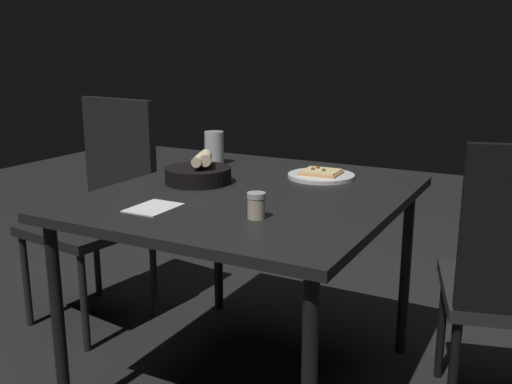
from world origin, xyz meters
TOP-DOWN VIEW (x-y plane):
  - ground at (0.00, 0.00)m, footprint 8.00×8.00m
  - dining_table at (0.00, 0.00)m, footprint 1.07×0.97m
  - pizza_plate at (-0.33, 0.12)m, footprint 0.25×0.25m
  - bread_basket at (-0.04, -0.23)m, footprint 0.24×0.24m
  - beer_glass at (-0.36, -0.37)m, footprint 0.08×0.08m
  - pepper_shaker at (0.25, 0.16)m, footprint 0.05×0.05m
  - napkin at (0.30, -0.16)m, footprint 0.16×0.12m
  - chair_far at (-0.20, -0.84)m, footprint 0.49×0.49m

SIDE VIEW (x-z plane):
  - ground at x=0.00m, z-range 0.00..0.00m
  - chair_far at x=-0.20m, z-range 0.06..1.02m
  - dining_table at x=0.00m, z-range 0.29..1.00m
  - napkin at x=0.30m, z-range 0.71..0.71m
  - pizza_plate at x=-0.33m, z-range 0.70..0.74m
  - pepper_shaker at x=0.25m, z-range 0.70..0.78m
  - bread_basket at x=-0.04m, z-range 0.68..0.80m
  - beer_glass at x=-0.36m, z-range 0.70..0.83m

